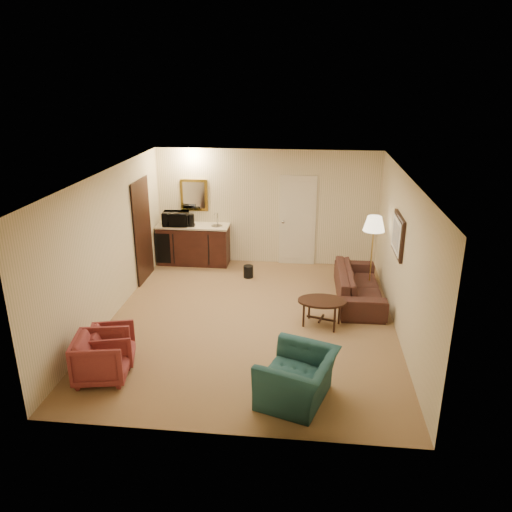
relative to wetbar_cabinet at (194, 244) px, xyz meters
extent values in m
plane|color=#98784D|center=(1.65, -2.72, -0.46)|extent=(6.00, 6.00, 0.00)
cube|color=beige|center=(1.65, 0.28, 0.84)|extent=(5.00, 0.02, 2.60)
cube|color=beige|center=(-0.85, -2.72, 0.84)|extent=(0.02, 6.00, 2.60)
cube|color=beige|center=(4.15, -2.72, 0.84)|extent=(0.02, 6.00, 2.60)
cube|color=white|center=(1.65, -2.72, 2.14)|extent=(5.00, 6.00, 0.02)
cube|color=beige|center=(2.35, 0.25, 0.56)|extent=(0.82, 0.06, 2.05)
cube|color=black|center=(-0.82, -1.02, 0.59)|extent=(0.06, 0.98, 2.10)
cube|color=gold|center=(0.00, 0.25, 1.09)|extent=(0.62, 0.04, 0.72)
cube|color=black|center=(4.11, -2.32, 1.09)|extent=(0.06, 0.90, 0.70)
cube|color=#341510|center=(0.00, 0.00, 0.00)|extent=(1.64, 0.58, 0.92)
imported|color=black|center=(3.61, -1.61, -0.05)|extent=(0.65, 2.10, 0.82)
imported|color=#1D444A|center=(2.53, -4.92, -0.01)|extent=(0.96, 1.19, 0.90)
imported|color=brown|center=(-0.25, -4.72, -0.09)|extent=(0.79, 0.83, 0.74)
imported|color=brown|center=(-0.25, -4.32, -0.14)|extent=(0.73, 0.75, 0.64)
cube|color=black|center=(2.88, -2.75, -0.22)|extent=(0.96, 0.77, 0.48)
cube|color=gold|center=(3.85, -1.22, 0.33)|extent=(0.50, 0.50, 1.58)
cylinder|color=black|center=(1.35, -0.72, -0.33)|extent=(0.27, 0.27, 0.26)
imported|color=black|center=(-0.37, -0.07, 0.65)|extent=(0.58, 0.35, 0.38)
cylinder|color=black|center=(-0.01, -0.11, 0.60)|extent=(0.19, 0.19, 0.28)
camera|label=1|loc=(2.59, -10.59, 3.65)|focal=35.00mm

